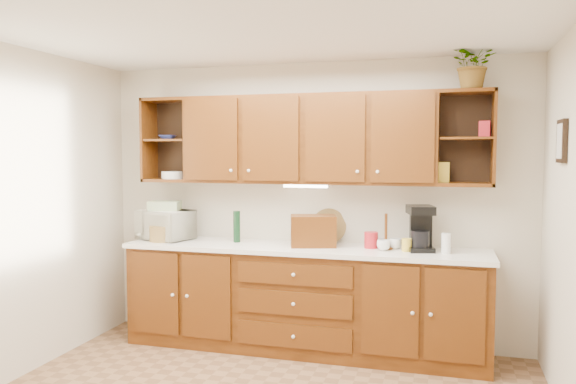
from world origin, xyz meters
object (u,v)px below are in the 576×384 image
Objects in this scene: bread_box at (313,231)px; coffee_maker at (420,229)px; microwave at (165,225)px; potted_plant at (474,64)px.

coffee_maker is (0.93, 0.04, 0.05)m from bread_box.
microwave is 1.47m from bread_box.
microwave is 1.32× the size of coffee_maker.
potted_plant reaches higher than coffee_maker.
coffee_maker is at bearing -13.90° from bread_box.
coffee_maker reaches higher than microwave.
microwave is at bearing 166.34° from coffee_maker.
potted_plant is at bearing -11.44° from coffee_maker.
potted_plant is (2.80, 0.05, 1.41)m from microwave.
microwave is 2.39m from coffee_maker.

